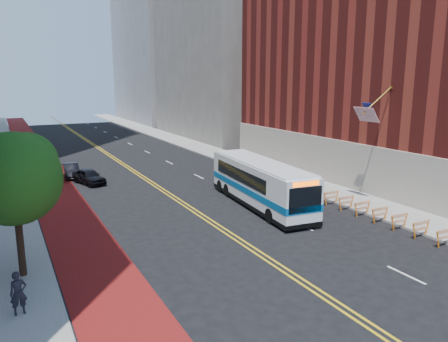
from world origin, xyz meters
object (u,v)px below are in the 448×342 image
Objects in this scene: street_tree at (15,175)px; car_c at (39,156)px; car_b at (71,170)px; pedestrian at (18,293)px; transit_bus at (259,182)px; car_a at (89,176)px.

street_tree reaches higher than car_c.
car_b is 25.62m from pedestrian.
transit_bus reaches higher than car_c.
car_b is at bearing 71.61° from pedestrian.
car_b is 9.20m from car_c.
car_b is at bearing 88.27° from car_a.
street_tree is at bearing -157.20° from transit_bus.
pedestrian is at bearing -95.61° from street_tree.
car_b is (5.24, 21.24, -4.27)m from street_tree.
transit_bus is 2.27× the size of car_c.
street_tree is at bearing -126.73° from car_a.
car_a is (-9.79, 12.60, -1.05)m from transit_bus.
car_a is at bearing -71.55° from car_b.
street_tree is 30.68m from car_c.
car_c reaches higher than car_a.
car_a reaches higher than car_b.
car_a is at bearing 67.14° from pedestrian.
pedestrian is at bearing -99.79° from car_b.
pedestrian is at bearing -146.48° from transit_bus.
car_a is at bearing 133.06° from transit_bus.
pedestrian is (-3.62, -33.97, 0.24)m from car_c.
street_tree reaches higher than pedestrian.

